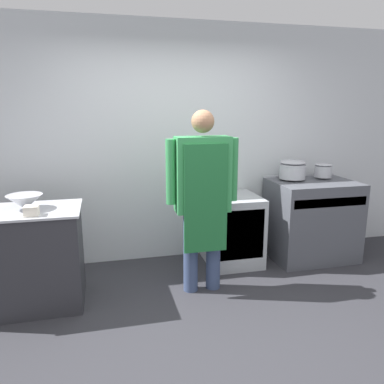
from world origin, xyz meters
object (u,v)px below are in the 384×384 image
at_px(stock_pot, 293,169).
at_px(sauce_pot, 323,170).
at_px(stove, 311,219).
at_px(plastic_tub, 31,211).
at_px(mixing_bowl, 25,202).
at_px(fridge_unit, 232,229).
at_px(person_cook, 203,190).

bearing_deg(stock_pot, sauce_pot, 0.00).
relative_size(stove, plastic_tub, 8.57).
height_order(stove, plastic_tub, plastic_tub).
bearing_deg(stove, mixing_bowl, -172.56).
bearing_deg(fridge_unit, stock_pot, 4.74).
xyz_separation_m(person_cook, sauce_pot, (1.67, 0.64, 0.03)).
xyz_separation_m(stove, stock_pot, (-0.21, 0.13, 0.59)).
distance_m(plastic_tub, sauce_pot, 3.25).
bearing_deg(plastic_tub, stove, 11.94).
bearing_deg(stock_pot, fridge_unit, -175.26).
height_order(fridge_unit, plastic_tub, plastic_tub).
relative_size(fridge_unit, stock_pot, 2.62).
height_order(stock_pot, sauce_pot, stock_pot).
relative_size(mixing_bowl, sauce_pot, 1.51).
height_order(stove, person_cook, person_cook).
bearing_deg(sauce_pot, stove, -146.15).
distance_m(stock_pot, sauce_pot, 0.41).
xyz_separation_m(fridge_unit, plastic_tub, (-2.00, -0.69, 0.54)).
relative_size(stove, mixing_bowl, 3.12).
xyz_separation_m(stove, fridge_unit, (-0.97, 0.07, -0.07)).
bearing_deg(person_cook, stock_pot, 26.72).
bearing_deg(fridge_unit, plastic_tub, -160.87).
distance_m(fridge_unit, stock_pot, 1.01).
bearing_deg(fridge_unit, sauce_pot, 3.09).
height_order(person_cook, stock_pot, person_cook).
xyz_separation_m(plastic_tub, stock_pot, (2.75, 0.76, 0.12)).
bearing_deg(plastic_tub, mixing_bowl, 111.03).
bearing_deg(sauce_pot, person_cook, -159.13).
relative_size(mixing_bowl, stock_pot, 1.01).
distance_m(stove, plastic_tub, 3.07).
bearing_deg(plastic_tub, stock_pot, 15.34).
relative_size(person_cook, mixing_bowl, 5.72).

